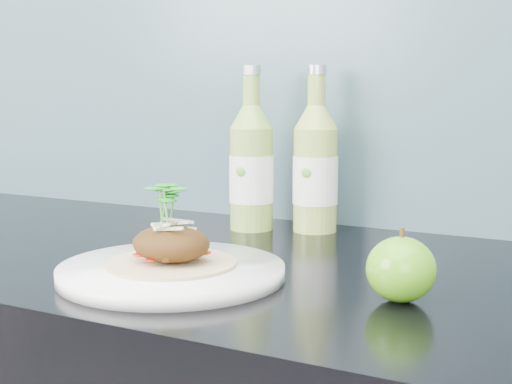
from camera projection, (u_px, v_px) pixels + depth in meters
subway_backsplash at (363, 6)px, 1.12m from camera, size 4.00×0.02×0.70m
dinner_plate at (172, 272)px, 0.83m from camera, size 0.35×0.35×0.02m
pork_taco at (171, 241)px, 0.83m from camera, size 0.15×0.15×0.10m
green_apple at (401, 269)px, 0.74m from camera, size 0.08×0.08×0.08m
cider_bottle_left at (251, 168)px, 1.12m from camera, size 0.09×0.09×0.26m
cider_bottle_right at (315, 169)px, 1.10m from camera, size 0.08×0.08×0.26m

